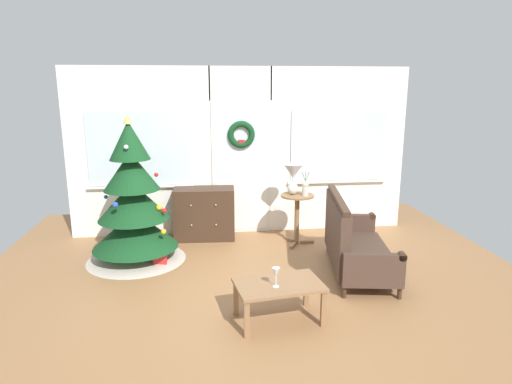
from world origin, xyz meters
TOP-DOWN VIEW (x-y plane):
  - ground_plane at (0.00, 0.00)m, footprint 6.76×6.76m
  - back_wall_with_door at (0.00, 2.08)m, footprint 5.20×0.19m
  - christmas_tree at (-1.50, 1.04)m, footprint 1.30×1.30m
  - dresser_cabinet at (-0.59, 1.79)m, footprint 0.92×0.48m
  - settee_sofa at (1.22, 0.33)m, footprint 0.94×1.68m
  - side_table at (0.75, 1.39)m, footprint 0.50×0.48m
  - table_lamp at (0.69, 1.43)m, footprint 0.28×0.28m
  - flower_vase at (0.85, 1.33)m, footprint 0.11×0.10m
  - coffee_table at (0.12, -0.76)m, footprint 0.91×0.64m
  - wine_glass at (0.08, -0.83)m, footprint 0.08×0.08m
  - gift_box at (-1.17, 0.82)m, footprint 0.17×0.16m

SIDE VIEW (x-z plane):
  - ground_plane at x=0.00m, z-range 0.00..0.00m
  - gift_box at x=-1.17m, z-range 0.00..0.17m
  - coffee_table at x=0.12m, z-range 0.14..0.53m
  - settee_sofa at x=1.22m, z-range -0.10..0.86m
  - dresser_cabinet at x=-0.59m, z-range 0.00..0.78m
  - side_table at x=0.75m, z-range 0.15..0.89m
  - wine_glass at x=0.08m, z-range 0.44..0.63m
  - christmas_tree at x=-1.50m, z-range -0.26..1.67m
  - flower_vase at x=0.85m, z-range 0.68..1.03m
  - table_lamp at x=0.69m, z-range 0.80..1.24m
  - back_wall_with_door at x=0.00m, z-range 0.01..2.56m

